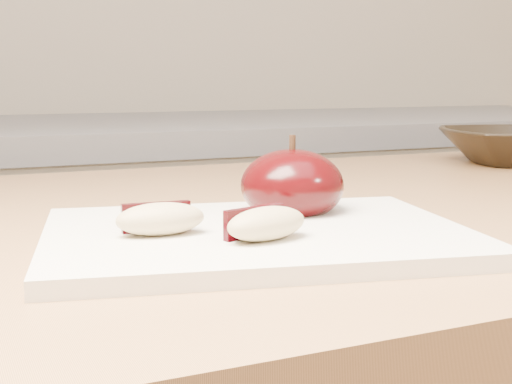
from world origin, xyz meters
name	(u,v)px	position (x,y,z in m)	size (l,w,h in m)	color
back_cabinet	(118,370)	(0.00, 1.20, 0.47)	(2.40, 0.62, 0.94)	silver
cutting_board	(256,236)	(-0.09, 0.37, 0.91)	(0.29, 0.21, 0.01)	silver
apple_half	(292,185)	(-0.04, 0.42, 0.93)	(0.10, 0.10, 0.07)	black
apple_wedge_a	(160,219)	(-0.16, 0.38, 0.92)	(0.06, 0.03, 0.02)	tan
apple_wedge_b	(265,223)	(-0.10, 0.34, 0.92)	(0.06, 0.04, 0.02)	tan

